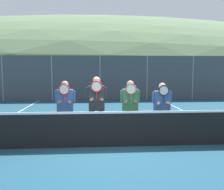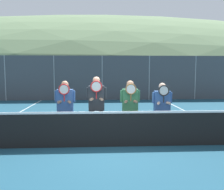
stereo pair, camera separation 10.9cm
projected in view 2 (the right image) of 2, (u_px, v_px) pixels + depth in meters
name	position (u px, v px, depth m)	size (l,w,h in m)	color
ground_plane	(108.00, 147.00, 6.74)	(120.00, 120.00, 0.00)	navy
hill_distant	(100.00, 76.00, 66.63)	(142.13, 78.96, 27.64)	#5B7551
clubhouse_building	(119.00, 73.00, 24.58)	(19.93, 5.50, 3.22)	beige
fence_back	(102.00, 78.00, 16.64)	(19.11, 0.06, 2.95)	gray
tennis_net	(108.00, 129.00, 6.68)	(10.91, 0.09, 1.07)	gray
court_line_right_sideline	(207.00, 121.00, 9.93)	(0.05, 16.00, 0.01)	white
player_leftmost	(65.00, 105.00, 7.22)	(0.59, 0.34, 1.75)	#232838
player_center_left	(96.00, 103.00, 7.19)	(0.59, 0.34, 1.87)	#232838
player_center_right	(130.00, 105.00, 7.26)	(0.58, 0.34, 1.76)	#56565B
player_rightmost	(162.00, 106.00, 7.29)	(0.59, 0.34, 1.69)	black
car_far_left	(47.00, 84.00, 19.80)	(4.61, 2.08, 1.75)	#B2B7BC
car_left_of_center	(110.00, 83.00, 19.85)	(4.55, 2.07, 1.90)	silver
car_center	(171.00, 83.00, 20.07)	(4.31, 1.95, 1.77)	#B2B7BC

